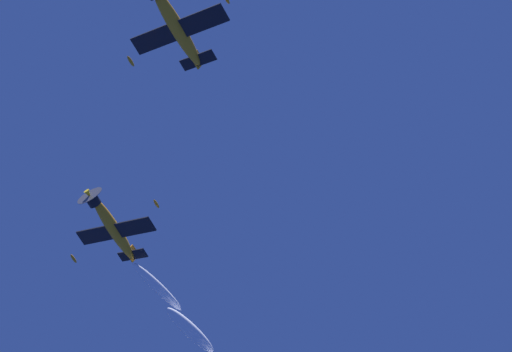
% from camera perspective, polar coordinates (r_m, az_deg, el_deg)
% --- Properties ---
extents(airplane_lead, '(7.52, 7.32, 3.81)m').
position_cam_1_polar(airplane_lead, '(70.94, -5.06, 9.36)').
color(airplane_lead, orange).
extents(airplane_left_wingman, '(7.56, 7.27, 4.17)m').
position_cam_1_polar(airplane_left_wingman, '(81.98, -8.93, -3.11)').
color(airplane_left_wingman, orange).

